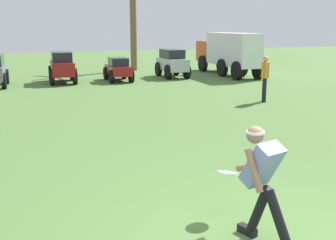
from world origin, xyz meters
name	(u,v)px	position (x,y,z in m)	size (l,w,h in m)	color
frisbee_thrower	(262,178)	(0.07, 0.38, 0.79)	(0.48, 1.16, 1.39)	black
frisbee_in_flight	(227,173)	(0.06, 1.18, 0.59)	(0.38, 0.39, 0.08)	white
teammate_near_sideline	(265,74)	(5.67, 8.45, 0.94)	(0.32, 0.48, 1.56)	black
parked_car_slot_c	(62,66)	(0.01, 16.21, 0.74)	(1.34, 2.42, 1.40)	maroon
parked_car_slot_d	(118,69)	(2.55, 15.82, 0.56)	(1.22, 2.25, 1.10)	maroon
parked_car_slot_e	(172,63)	(5.49, 16.24, 0.74)	(1.28, 2.40, 1.40)	#B7BABF
box_truck	(228,51)	(8.65, 16.17, 1.23)	(1.74, 5.97, 2.20)	#CC4C19
palm_tree_left_of_centre	(133,17)	(4.71, 20.22, 3.05)	(2.89, 3.22, 5.32)	brown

